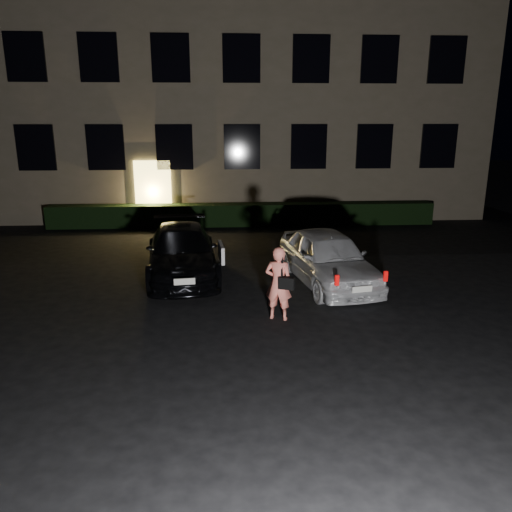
{
  "coord_description": "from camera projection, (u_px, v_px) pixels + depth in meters",
  "views": [
    {
      "loc": [
        -0.71,
        -8.76,
        4.1
      ],
      "look_at": [
        -0.03,
        2.0,
        1.1
      ],
      "focal_mm": 35.0,
      "sensor_mm": 36.0,
      "label": 1
    }
  ],
  "objects": [
    {
      "name": "ground",
      "position": [
        264.0,
        339.0,
        9.57
      ],
      "size": [
        80.0,
        80.0,
        0.0
      ],
      "primitive_type": "plane",
      "color": "black",
      "rests_on": "ground"
    },
    {
      "name": "hedge",
      "position": [
        243.0,
        215.0,
        19.55
      ],
      "size": [
        15.0,
        0.7,
        0.85
      ],
      "primitive_type": "cube",
      "color": "black",
      "rests_on": "ground"
    },
    {
      "name": "building",
      "position": [
        238.0,
        74.0,
        22.37
      ],
      "size": [
        20.0,
        8.11,
        12.0
      ],
      "color": "#665C49",
      "rests_on": "ground"
    },
    {
      "name": "man",
      "position": [
        279.0,
        283.0,
        10.33
      ],
      "size": [
        0.67,
        0.56,
        1.57
      ],
      "rotation": [
        0.0,
        0.0,
        2.81
      ],
      "color": "#FC7F6D",
      "rests_on": "ground"
    },
    {
      "name": "sedan",
      "position": [
        182.0,
        251.0,
        13.32
      ],
      "size": [
        2.28,
        4.66,
        1.3
      ],
      "rotation": [
        0.0,
        0.0,
        0.1
      ],
      "color": "black",
      "rests_on": "ground"
    },
    {
      "name": "hatch",
      "position": [
        328.0,
        258.0,
        12.59
      ],
      "size": [
        2.33,
        4.27,
        1.38
      ],
      "rotation": [
        0.0,
        0.0,
        0.18
      ],
      "color": "silver",
      "rests_on": "ground"
    }
  ]
}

